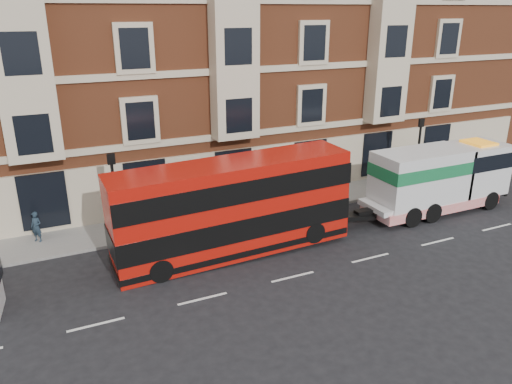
# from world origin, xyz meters

# --- Properties ---
(ground) EXTENTS (120.00, 120.00, 0.00)m
(ground) POSITION_xyz_m (0.00, 0.00, 0.00)
(ground) COLOR black
(ground) RESTS_ON ground
(sidewalk) EXTENTS (90.00, 3.00, 0.15)m
(sidewalk) POSITION_xyz_m (0.00, 7.50, 0.07)
(sidewalk) COLOR slate
(sidewalk) RESTS_ON ground
(victorian_terrace) EXTENTS (45.00, 12.00, 20.40)m
(victorian_terrace) POSITION_xyz_m (0.50, 15.00, 10.07)
(victorian_terrace) COLOR brown
(victorian_terrace) RESTS_ON ground
(lamp_post_west) EXTENTS (0.35, 0.15, 4.35)m
(lamp_post_west) POSITION_xyz_m (-6.00, 6.20, 2.68)
(lamp_post_west) COLOR black
(lamp_post_west) RESTS_ON sidewalk
(lamp_post_east) EXTENTS (0.35, 0.15, 4.35)m
(lamp_post_east) POSITION_xyz_m (12.00, 6.20, 2.68)
(lamp_post_east) COLOR black
(lamp_post_east) RESTS_ON sidewalk
(double_decker_bus) EXTENTS (10.81, 2.48, 4.38)m
(double_decker_bus) POSITION_xyz_m (-1.43, 3.08, 2.32)
(double_decker_bus) COLOR #AE1109
(double_decker_bus) RESTS_ON ground
(tow_truck) EXTENTS (8.66, 2.56, 3.61)m
(tow_truck) POSITION_xyz_m (10.62, 3.08, 1.91)
(tow_truck) COLOR silver
(tow_truck) RESTS_ON ground
(pedestrian) EXTENTS (0.65, 0.62, 1.49)m
(pedestrian) POSITION_xyz_m (-9.50, 7.89, 0.90)
(pedestrian) COLOR #1C2B39
(pedestrian) RESTS_ON sidewalk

